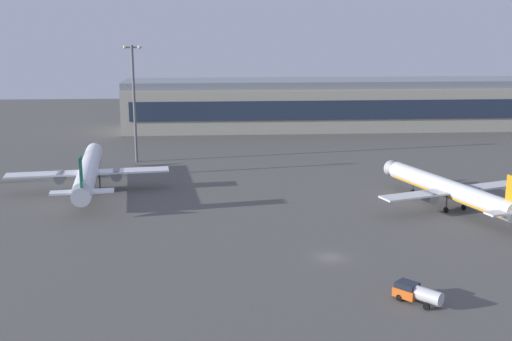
{
  "coord_description": "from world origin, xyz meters",
  "views": [
    {
      "loc": [
        -17.24,
        -90.16,
        35.31
      ],
      "look_at": [
        -8.84,
        41.57,
        4.0
      ],
      "focal_mm": 44.25,
      "sensor_mm": 36.0,
      "label": 1
    }
  ],
  "objects_px": {
    "airplane_far_stand": "(450,190)",
    "airplane_near_gate": "(89,171)",
    "apron_light_west": "(134,97)",
    "fuel_truck": "(417,293)"
  },
  "relations": [
    {
      "from": "airplane_far_stand",
      "to": "airplane_near_gate",
      "type": "height_order",
      "value": "airplane_near_gate"
    },
    {
      "from": "apron_light_west",
      "to": "airplane_near_gate",
      "type": "bearing_deg",
      "value": -103.3
    },
    {
      "from": "airplane_near_gate",
      "to": "apron_light_west",
      "type": "height_order",
      "value": "apron_light_west"
    },
    {
      "from": "fuel_truck",
      "to": "apron_light_west",
      "type": "xyz_separation_m",
      "value": [
        -46.0,
        86.77,
        15.33
      ]
    },
    {
      "from": "airplane_near_gate",
      "to": "airplane_far_stand",
      "type": "bearing_deg",
      "value": -21.26
    },
    {
      "from": "fuel_truck",
      "to": "apron_light_west",
      "type": "height_order",
      "value": "apron_light_west"
    },
    {
      "from": "airplane_near_gate",
      "to": "apron_light_west",
      "type": "bearing_deg",
      "value": 69.49
    },
    {
      "from": "airplane_far_stand",
      "to": "airplane_near_gate",
      "type": "xyz_separation_m",
      "value": [
        -71.84,
        17.99,
        0.43
      ]
    },
    {
      "from": "airplane_far_stand",
      "to": "apron_light_west",
      "type": "relative_size",
      "value": 1.28
    },
    {
      "from": "airplane_far_stand",
      "to": "fuel_truck",
      "type": "relative_size",
      "value": 6.3
    }
  ]
}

